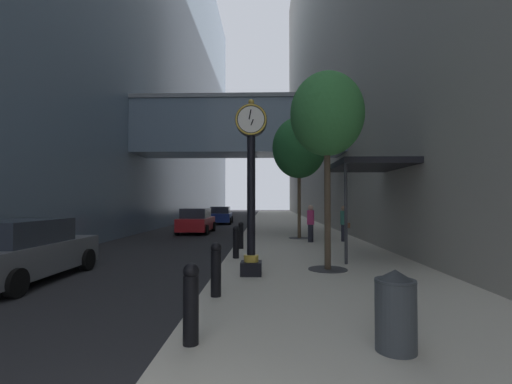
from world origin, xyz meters
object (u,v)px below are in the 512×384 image
at_px(street_clock, 251,178).
at_px(bollard_second, 216,268).
at_px(pedestrian_by_clock, 311,222).
at_px(pedestrian_walking, 344,223).
at_px(trash_bin, 396,309).
at_px(car_red_near, 196,221).
at_px(bollard_nearest, 191,302).
at_px(street_tree_near, 327,115).
at_px(bollard_fifth, 241,235).
at_px(car_blue_mid, 221,215).
at_px(street_tree_mid_near, 299,148).
at_px(car_grey_far, 23,252).
at_px(bollard_fourth, 236,241).

height_order(street_clock, bollard_second, street_clock).
bearing_deg(pedestrian_by_clock, pedestrian_walking, 12.05).
height_order(bollard_second, trash_bin, bollard_second).
height_order(pedestrian_walking, car_red_near, pedestrian_walking).
bearing_deg(bollard_nearest, street_tree_near, 62.59).
bearing_deg(bollard_fifth, car_blue_mid, 99.83).
bearing_deg(trash_bin, street_tree_mid_near, 89.70).
bearing_deg(street_tree_near, trash_bin, -90.77).
bearing_deg(car_grey_far, bollard_fifth, 46.86).
height_order(bollard_second, bollard_fourth, same).
height_order(street_tree_near, street_tree_mid_near, street_tree_mid_near).
bearing_deg(car_grey_far, pedestrian_walking, 39.65).
xyz_separation_m(street_clock, trash_bin, (2.07, -4.67, -2.01)).
xyz_separation_m(bollard_fourth, car_red_near, (-3.50, 10.93, 0.07)).
xyz_separation_m(bollard_fifth, street_tree_mid_near, (2.77, 4.16, 4.16)).
xyz_separation_m(street_clock, bollard_fourth, (-0.63, 2.76, -1.98)).
relative_size(bollard_fourth, car_red_near, 0.25).
xyz_separation_m(street_clock, pedestrian_by_clock, (2.51, 7.57, -1.61)).
xyz_separation_m(bollard_nearest, trash_bin, (2.70, -0.14, -0.04)).
relative_size(street_tree_mid_near, pedestrian_walking, 3.71).
height_order(street_clock, car_blue_mid, street_clock).
relative_size(bollard_nearest, trash_bin, 1.05).
relative_size(street_tree_mid_near, car_blue_mid, 1.55).
relative_size(street_tree_mid_near, trash_bin, 6.06).
relative_size(bollard_nearest, pedestrian_by_clock, 0.62).
relative_size(street_tree_near, car_blue_mid, 1.37).
distance_m(bollard_second, car_blue_mid, 25.54).
bearing_deg(bollard_nearest, bollard_fifth, 90.00).
distance_m(bollard_second, car_red_near, 16.17).
bearing_deg(pedestrian_by_clock, street_tree_mid_near, 101.60).
relative_size(bollard_second, car_grey_far, 0.24).
bearing_deg(car_red_near, bollard_fourth, -72.26).
bearing_deg(bollard_second, trash_bin, -43.64).
bearing_deg(street_tree_near, car_red_near, 115.94).
distance_m(bollard_second, bollard_fifth, 7.30).
xyz_separation_m(street_tree_mid_near, car_blue_mid, (-5.90, 13.90, -4.10)).
bearing_deg(street_tree_mid_near, bollard_fourth, -112.79).
height_order(bollard_fifth, car_grey_far, car_grey_far).
xyz_separation_m(bollard_second, car_grey_far, (-5.21, 1.73, 0.07)).
bearing_deg(car_red_near, pedestrian_by_clock, -42.71).
height_order(street_clock, pedestrian_walking, street_clock).
relative_size(bollard_fifth, pedestrian_walking, 0.64).
bearing_deg(car_blue_mid, bollard_second, -82.96).
distance_m(street_clock, bollard_nearest, 4.99).
height_order(bollard_fourth, pedestrian_by_clock, pedestrian_by_clock).
distance_m(bollard_fourth, pedestrian_walking, 7.04).
distance_m(bollard_fourth, trash_bin, 7.91).
xyz_separation_m(bollard_nearest, car_blue_mid, (-3.13, 27.78, 0.06)).
height_order(trash_bin, car_blue_mid, car_blue_mid).
bearing_deg(pedestrian_by_clock, street_clock, -108.32).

